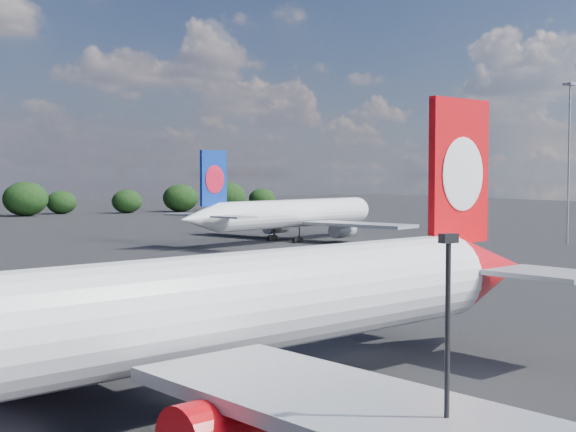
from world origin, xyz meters
TOP-DOWN VIEW (x-y plane):
  - qantas_airliner at (5.07, -0.88)m, footprint 46.63×44.55m
  - china_southern_airliner at (54.01, 76.23)m, footprint 42.45×40.76m
  - apron_lamp_post at (5.05, -15.75)m, footprint 0.55×0.30m
  - floodlight_mast_near at (88.43, 50.02)m, footprint 1.60×1.60m

SIDE VIEW (x-z plane):
  - china_southern_airliner at x=54.01m, z-range -2.77..11.41m
  - qantas_airliner at x=5.07m, z-range -2.98..12.29m
  - apron_lamp_post at x=5.05m, z-range 0.63..9.65m
  - floodlight_mast_near at x=88.43m, z-range 3.37..27.99m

